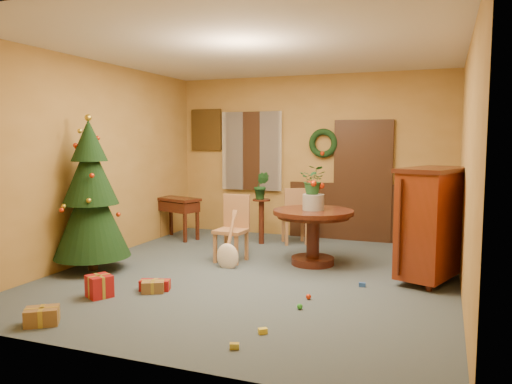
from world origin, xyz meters
The scene contains 21 objects.
room_envelope centered at (0.21, 2.70, 1.12)m, with size 5.50×5.50×5.50m.
dining_table centered at (0.57, 0.78, 0.55)m, with size 1.13×1.13×0.78m.
urn centered at (0.57, 0.78, 0.89)m, with size 0.30×0.30×0.22m, color slate.
centerpiece_plant centered at (0.57, 0.78, 1.20)m, with size 0.36×0.32×0.40m, color #1E4C23.
chair_near centered at (-0.58, 0.60, 0.52)m, with size 0.44×0.44×0.96m.
chair_far centered at (-0.05, 2.00, 0.52)m, with size 0.56×0.56×0.96m.
guitar centered at (-0.48, 0.17, 0.38)m, with size 0.33×0.15×0.77m, color beige, non-canonical shape.
plant_stand centered at (-0.60, 1.84, 0.47)m, with size 0.30×0.30×0.76m.
stand_plant centered at (-0.60, 1.84, 0.99)m, with size 0.25×0.20×0.46m, color #19471E.
christmas_tree centered at (-2.15, -0.57, 0.99)m, with size 1.02×1.02×2.10m.
writing_desk centered at (-2.15, 1.73, 0.55)m, with size 0.91×0.65×0.73m.
sideboard centered at (2.15, 0.48, 0.76)m, with size 0.94×1.24×1.42m.
gift_a centered at (-1.28, -2.40, 0.08)m, with size 0.38×0.36×0.16m.
gift_b centered at (-1.31, -1.51, 0.12)m, with size 0.33×0.33×0.25m.
gift_c centered at (-0.83, -1.15, 0.07)m, with size 0.30×0.27×0.14m.
gift_d centered at (-0.86, -1.07, 0.06)m, with size 0.37×0.24×0.13m.
toy_a centered at (1.40, -0.07, 0.03)m, with size 0.08×0.05×0.05m, color #2853AF.
toy_b centered at (0.91, -1.11, 0.03)m, with size 0.06×0.06×0.06m, color green.
toy_c centered at (0.78, -1.86, 0.03)m, with size 0.08×0.05×0.05m, color yellow.
toy_d centered at (0.91, -0.76, 0.03)m, with size 0.06×0.06×0.06m, color red.
toy_e centered at (0.67, -2.26, 0.03)m, with size 0.08×0.05×0.05m, color gold.
Camera 1 is at (2.28, -5.98, 1.76)m, focal length 35.00 mm.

